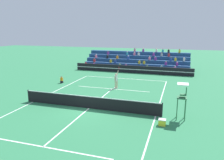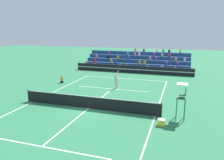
% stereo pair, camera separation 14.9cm
% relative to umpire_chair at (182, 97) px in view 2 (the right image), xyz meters
% --- Properties ---
extents(ground_plane, '(120.00, 120.00, 0.00)m').
position_rel_umpire_chair_xyz_m(ground_plane, '(-7.34, 0.00, -1.72)').
color(ground_plane, '#2D7A4C').
extents(court_lines, '(11.10, 23.90, 0.01)m').
position_rel_umpire_chair_xyz_m(court_lines, '(-7.34, 0.00, -1.71)').
color(court_lines, white).
rests_on(court_lines, ground).
extents(tennis_net, '(12.00, 0.10, 1.10)m').
position_rel_umpire_chair_xyz_m(tennis_net, '(-7.34, 0.00, -1.17)').
color(tennis_net, black).
rests_on(tennis_net, ground).
extents(sponsor_banner_wall, '(18.00, 0.26, 1.10)m').
position_rel_umpire_chair_xyz_m(sponsor_banner_wall, '(-7.34, 16.17, -1.17)').
color(sponsor_banner_wall, black).
rests_on(sponsor_banner_wall, ground).
extents(bleacher_stand, '(17.01, 4.75, 3.38)m').
position_rel_umpire_chair_xyz_m(bleacher_stand, '(-7.33, 19.97, -0.70)').
color(bleacher_stand, navy).
rests_on(bleacher_stand, ground).
extents(umpire_chair, '(0.76, 0.84, 2.67)m').
position_rel_umpire_chair_xyz_m(umpire_chair, '(0.00, 0.00, 0.00)').
color(umpire_chair, '#337047').
rests_on(umpire_chair, ground).
extents(ball_kid_courtside, '(0.30, 0.36, 0.84)m').
position_rel_umpire_chair_xyz_m(ball_kid_courtside, '(-14.08, 7.18, -1.39)').
color(ball_kid_courtside, black).
rests_on(ball_kid_courtside, ground).
extents(tennis_player, '(0.40, 1.16, 2.42)m').
position_rel_umpire_chair_xyz_m(tennis_player, '(-6.98, 6.78, -0.73)').
color(tennis_player, beige).
rests_on(tennis_player, ground).
extents(tennis_ball, '(0.07, 0.07, 0.07)m').
position_rel_umpire_chair_xyz_m(tennis_ball, '(-11.43, 10.11, -1.68)').
color(tennis_ball, '#C6DB33').
rests_on(tennis_ball, ground).
extents(equipment_cooler, '(0.50, 0.38, 0.45)m').
position_rel_umpire_chair_xyz_m(equipment_cooler, '(-1.23, -1.55, -1.49)').
color(equipment_cooler, yellow).
rests_on(equipment_cooler, ground).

